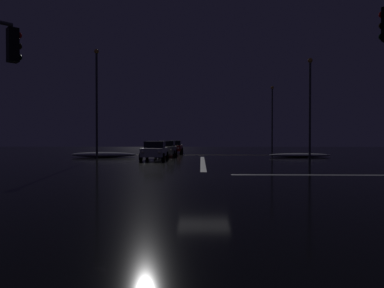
% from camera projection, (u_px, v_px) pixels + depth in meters
% --- Properties ---
extents(ground, '(120.00, 120.00, 0.10)m').
position_uv_depth(ground, '(204.00, 176.00, 16.18)').
color(ground, black).
extents(stop_line_north, '(0.35, 15.06, 0.01)m').
position_uv_depth(stop_line_north, '(203.00, 162.00, 24.94)').
color(stop_line_north, white).
rests_on(stop_line_north, ground).
extents(centre_line_ns, '(22.00, 0.15, 0.01)m').
position_uv_depth(centre_line_ns, '(202.00, 155.00, 36.54)').
color(centre_line_ns, yellow).
rests_on(centre_line_ns, ground).
extents(snow_bank_left_curb, '(6.33, 1.50, 0.50)m').
position_uv_depth(snow_bank_left_curb, '(104.00, 155.00, 31.90)').
color(snow_bank_left_curb, white).
rests_on(snow_bank_left_curb, ground).
extents(snow_bank_right_curb, '(6.02, 1.50, 0.37)m').
position_uv_depth(snow_bank_right_curb, '(300.00, 155.00, 32.36)').
color(snow_bank_right_curb, white).
rests_on(snow_bank_right_curb, ground).
extents(sedan_white, '(2.02, 4.33, 1.57)m').
position_uv_depth(sedan_white, '(155.00, 150.00, 28.01)').
color(sedan_white, silver).
rests_on(sedan_white, ground).
extents(sedan_gray, '(2.02, 4.33, 1.57)m').
position_uv_depth(sedan_gray, '(166.00, 148.00, 33.81)').
color(sedan_gray, slate).
rests_on(sedan_gray, ground).
extents(sedan_red, '(2.02, 4.33, 1.57)m').
position_uv_depth(sedan_red, '(174.00, 147.00, 40.49)').
color(sedan_red, maroon).
rests_on(sedan_red, ground).
extents(sedan_silver, '(2.02, 4.33, 1.57)m').
position_uv_depth(sedan_silver, '(175.00, 146.00, 46.40)').
color(sedan_silver, '#B7B7BC').
rests_on(sedan_silver, ground).
extents(streetlamp_left_near, '(0.44, 0.44, 10.16)m').
position_uv_depth(streetlamp_left_near, '(97.00, 96.00, 30.72)').
color(streetlamp_left_near, '#424247').
rests_on(streetlamp_left_near, ground).
extents(streetlamp_right_near, '(0.44, 0.44, 9.19)m').
position_uv_depth(streetlamp_right_near, '(310.00, 101.00, 30.20)').
color(streetlamp_right_near, '#424247').
rests_on(streetlamp_right_near, ground).
extents(streetlamp_right_far, '(0.44, 0.44, 9.21)m').
position_uv_depth(streetlamp_right_far, '(272.00, 114.00, 46.19)').
color(streetlamp_right_far, '#424247').
rests_on(streetlamp_right_far, ground).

